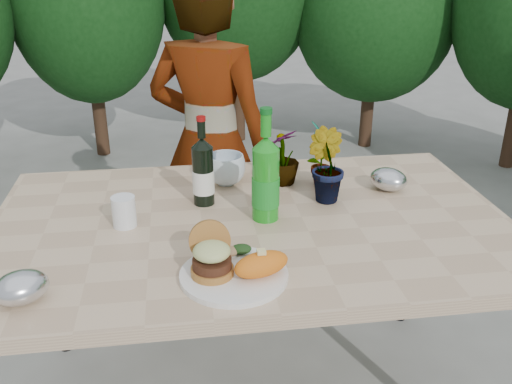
{
  "coord_description": "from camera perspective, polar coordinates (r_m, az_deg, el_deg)",
  "views": [
    {
      "loc": [
        -0.21,
        -1.56,
        1.55
      ],
      "look_at": [
        0.0,
        -0.08,
        0.88
      ],
      "focal_mm": 40.0,
      "sensor_mm": 36.0,
      "label": 1
    }
  ],
  "objects": [
    {
      "name": "patio_table",
      "position": [
        1.79,
        -0.36,
        -4.45
      ],
      "size": [
        1.6,
        1.0,
        0.75
      ],
      "color": "tan",
      "rests_on": "ground"
    },
    {
      "name": "shrub_hedge",
      "position": [
        3.2,
        4.94,
        16.46
      ],
      "size": [
        6.89,
        5.09,
        2.14
      ],
      "color": "#382316",
      "rests_on": "ground"
    },
    {
      "name": "dinner_plate",
      "position": [
        1.48,
        -2.22,
        -8.31
      ],
      "size": [
        0.28,
        0.28,
        0.01
      ],
      "primitive_type": "cylinder",
      "color": "white",
      "rests_on": "patio_table"
    },
    {
      "name": "burger_stack",
      "position": [
        1.46,
        -4.49,
        -6.3
      ],
      "size": [
        0.11,
        0.16,
        0.11
      ],
      "color": "#B7722D",
      "rests_on": "dinner_plate"
    },
    {
      "name": "sweet_potato",
      "position": [
        1.45,
        0.54,
        -7.24
      ],
      "size": [
        0.17,
        0.12,
        0.06
      ],
      "primitive_type": "ellipsoid",
      "rotation": [
        0.0,
        0.0,
        0.35
      ],
      "color": "orange",
      "rests_on": "dinner_plate"
    },
    {
      "name": "grilled_veg",
      "position": [
        1.55,
        -1.96,
        -5.82
      ],
      "size": [
        0.08,
        0.05,
        0.03
      ],
      "color": "olive",
      "rests_on": "dinner_plate"
    },
    {
      "name": "wine_bottle",
      "position": [
        1.84,
        -5.31,
        1.95
      ],
      "size": [
        0.07,
        0.07,
        0.3
      ],
      "rotation": [
        0.0,
        0.0,
        -0.3
      ],
      "color": "black",
      "rests_on": "patio_table"
    },
    {
      "name": "sparkling_water",
      "position": [
        1.73,
        0.97,
        1.23
      ],
      "size": [
        0.09,
        0.09,
        0.35
      ],
      "rotation": [
        0.0,
        0.0,
        0.26
      ],
      "color": "#198C1B",
      "rests_on": "patio_table"
    },
    {
      "name": "plastic_cup",
      "position": [
        1.76,
        -13.06,
        -1.92
      ],
      "size": [
        0.07,
        0.07,
        0.09
      ],
      "primitive_type": "cylinder",
      "color": "white",
      "rests_on": "patio_table"
    },
    {
      "name": "seedling_left",
      "position": [
        1.99,
        6.58,
        3.8
      ],
      "size": [
        0.13,
        0.14,
        0.23
      ],
      "primitive_type": "imported",
      "rotation": [
        0.0,
        0.0,
        1.11
      ],
      "color": "#1D531C",
      "rests_on": "patio_table"
    },
    {
      "name": "seedling_mid",
      "position": [
        1.87,
        6.95,
        2.63
      ],
      "size": [
        0.16,
        0.17,
        0.24
      ],
      "primitive_type": "imported",
      "rotation": [
        0.0,
        0.0,
        2.09
      ],
      "color": "#23571E",
      "rests_on": "patio_table"
    },
    {
      "name": "seedling_right",
      "position": [
        2.0,
        2.76,
        3.54
      ],
      "size": [
        0.16,
        0.16,
        0.2
      ],
      "primitive_type": "imported",
      "rotation": [
        0.0,
        0.0,
        3.77
      ],
      "color": "#23591E",
      "rests_on": "patio_table"
    },
    {
      "name": "blue_bowl",
      "position": [
        2.01,
        -3.02,
        2.27
      ],
      "size": [
        0.15,
        0.15,
        0.11
      ],
      "primitive_type": "imported",
      "rotation": [
        0.0,
        0.0,
        0.14
      ],
      "color": "silver",
      "rests_on": "patio_table"
    },
    {
      "name": "foil_packet_left",
      "position": [
        1.48,
        -22.47,
        -8.82
      ],
      "size": [
        0.17,
        0.15,
        0.08
      ],
      "primitive_type": "ellipsoid",
      "rotation": [
        0.0,
        0.0,
        0.44
      ],
      "color": "silver",
      "rests_on": "patio_table"
    },
    {
      "name": "foil_packet_right",
      "position": [
        2.02,
        13.09,
        1.25
      ],
      "size": [
        0.17,
        0.17,
        0.08
      ],
      "primitive_type": "ellipsoid",
      "rotation": [
        0.0,
        0.0,
        2.34
      ],
      "color": "silver",
      "rests_on": "patio_table"
    },
    {
      "name": "person",
      "position": [
        2.47,
        -4.63,
        4.7
      ],
      "size": [
        0.64,
        0.55,
        1.47
      ],
      "primitive_type": "imported",
      "rotation": [
        0.0,
        0.0,
        2.71
      ],
      "color": "#A57652",
      "rests_on": "ground"
    }
  ]
}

